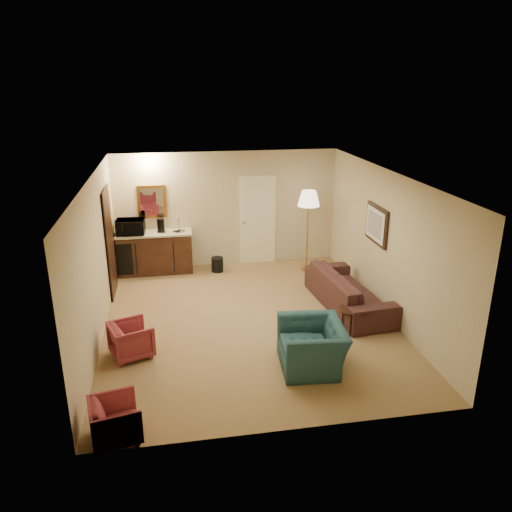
{
  "coord_description": "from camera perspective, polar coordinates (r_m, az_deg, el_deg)",
  "views": [
    {
      "loc": [
        -1.26,
        -7.92,
        4.08
      ],
      "look_at": [
        0.22,
        0.5,
        1.04
      ],
      "focal_mm": 35.0,
      "sensor_mm": 36.0,
      "label": 1
    }
  ],
  "objects": [
    {
      "name": "rose_chair_far",
      "position": [
        6.42,
        -15.77,
        -17.43
      ],
      "size": [
        0.64,
        0.67,
        0.58
      ],
      "primitive_type": "imported",
      "rotation": [
        0.0,
        0.0,
        1.78
      ],
      "color": "#953048",
      "rests_on": "ground"
    },
    {
      "name": "waste_bin",
      "position": [
        11.18,
        -4.44,
        -0.97
      ],
      "size": [
        0.34,
        0.34,
        0.33
      ],
      "primitive_type": "cylinder",
      "rotation": [
        0.0,
        0.0,
        -0.37
      ],
      "color": "black",
      "rests_on": "ground"
    },
    {
      "name": "floor_lamp",
      "position": [
        11.09,
        5.92,
        2.87
      ],
      "size": [
        0.64,
        0.64,
        1.82
      ],
      "primitive_type": "cube",
      "rotation": [
        0.0,
        0.0,
        0.42
      ],
      "color": "#B4873C",
      "rests_on": "ground"
    },
    {
      "name": "wetbar_cabinet",
      "position": [
        11.25,
        -11.44,
        0.4
      ],
      "size": [
        1.64,
        0.58,
        0.92
      ],
      "primitive_type": "cube",
      "color": "#3D2313",
      "rests_on": "ground"
    },
    {
      "name": "rose_chair_near",
      "position": [
        8.03,
        -14.07,
        -9.08
      ],
      "size": [
        0.73,
        0.75,
        0.61
      ],
      "primitive_type": "imported",
      "rotation": [
        0.0,
        0.0,
        1.91
      ],
      "color": "#953048",
      "rests_on": "ground"
    },
    {
      "name": "microwave",
      "position": [
        11.05,
        -14.17,
        3.44
      ],
      "size": [
        0.62,
        0.37,
        0.4
      ],
      "primitive_type": "imported",
      "rotation": [
        0.0,
        0.0,
        -0.07
      ],
      "color": "black",
      "rests_on": "wetbar_cabinet"
    },
    {
      "name": "ground",
      "position": [
        9.0,
        -0.86,
        -7.38
      ],
      "size": [
        6.0,
        6.0,
        0.0
      ],
      "primitive_type": "plane",
      "color": "#916849",
      "rests_on": "ground"
    },
    {
      "name": "coffee_maker",
      "position": [
        11.08,
        -10.82,
        3.45
      ],
      "size": [
        0.17,
        0.17,
        0.3
      ],
      "primitive_type": "cylinder",
      "rotation": [
        0.0,
        0.0,
        -0.1
      ],
      "color": "black",
      "rests_on": "wetbar_cabinet"
    },
    {
      "name": "sofa",
      "position": [
        9.49,
        10.61,
        -3.25
      ],
      "size": [
        0.88,
        2.36,
        0.9
      ],
      "primitive_type": "imported",
      "rotation": [
        0.0,
        0.0,
        1.66
      ],
      "color": "black",
      "rests_on": "ground"
    },
    {
      "name": "coffee_table",
      "position": [
        8.74,
        11.7,
        -7.1
      ],
      "size": [
        0.79,
        0.58,
        0.43
      ],
      "primitive_type": "cube",
      "rotation": [
        0.0,
        0.0,
        0.11
      ],
      "color": "black",
      "rests_on": "ground"
    },
    {
      "name": "room_walls",
      "position": [
        9.08,
        -2.3,
        4.48
      ],
      "size": [
        5.02,
        6.01,
        2.61
      ],
      "color": "beige",
      "rests_on": "ground"
    },
    {
      "name": "teal_armchair",
      "position": [
        7.51,
        6.46,
        -9.39
      ],
      "size": [
        0.76,
        1.1,
        0.92
      ],
      "primitive_type": "imported",
      "rotation": [
        0.0,
        0.0,
        -1.65
      ],
      "color": "#204450",
      "rests_on": "ground"
    }
  ]
}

